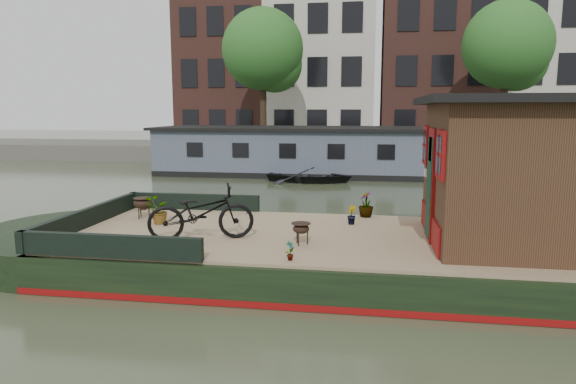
# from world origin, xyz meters

# --- Properties ---
(ground) EXTENTS (120.00, 120.00, 0.00)m
(ground) POSITION_xyz_m (0.00, 0.00, 0.00)
(ground) COLOR #343C26
(ground) RESTS_ON ground
(houseboat_hull) EXTENTS (14.01, 4.02, 0.60)m
(houseboat_hull) POSITION_xyz_m (-1.33, 0.00, 0.27)
(houseboat_hull) COLOR black
(houseboat_hull) RESTS_ON ground
(houseboat_deck) EXTENTS (11.80, 3.80, 0.05)m
(houseboat_deck) POSITION_xyz_m (0.00, 0.00, 0.62)
(houseboat_deck) COLOR #9F7F62
(houseboat_deck) RESTS_ON houseboat_hull
(bow_bulwark) EXTENTS (3.00, 4.00, 0.35)m
(bow_bulwark) POSITION_xyz_m (-5.07, 0.00, 0.82)
(bow_bulwark) COLOR black
(bow_bulwark) RESTS_ON houseboat_deck
(cabin) EXTENTS (4.00, 3.50, 2.42)m
(cabin) POSITION_xyz_m (2.19, 0.00, 1.88)
(cabin) COLOR black
(cabin) RESTS_ON houseboat_deck
(bicycle) EXTENTS (1.90, 1.21, 0.94)m
(bicycle) POSITION_xyz_m (-3.44, -0.66, 1.12)
(bicycle) COLOR black
(bicycle) RESTS_ON houseboat_deck
(potted_plant_b) EXTENTS (0.21, 0.24, 0.37)m
(potted_plant_b) POSITION_xyz_m (-0.95, 0.96, 0.84)
(potted_plant_b) COLOR brown
(potted_plant_b) RESTS_ON houseboat_deck
(potted_plant_c) EXTENTS (0.63, 0.62, 0.53)m
(potted_plant_c) POSITION_xyz_m (-4.67, 0.39, 0.91)
(potted_plant_c) COLOR #9C492D
(potted_plant_c) RESTS_ON houseboat_deck
(potted_plant_d) EXTENTS (0.35, 0.35, 0.54)m
(potted_plant_d) POSITION_xyz_m (-0.68, 1.70, 0.92)
(potted_plant_d) COLOR #993629
(potted_plant_d) RESTS_ON houseboat_deck
(potted_plant_e) EXTENTS (0.17, 0.19, 0.30)m
(potted_plant_e) POSITION_xyz_m (-1.75, -1.66, 0.80)
(potted_plant_e) COLOR #953C2B
(potted_plant_e) RESTS_ON houseboat_deck
(brazier_front) EXTENTS (0.35, 0.35, 0.37)m
(brazier_front) POSITION_xyz_m (-1.71, -0.73, 0.83)
(brazier_front) COLOR black
(brazier_front) RESTS_ON houseboat_deck
(brazier_rear) EXTENTS (0.52, 0.52, 0.43)m
(brazier_rear) POSITION_xyz_m (-5.21, 0.85, 0.86)
(brazier_rear) COLOR black
(brazier_rear) RESTS_ON houseboat_deck
(bollard_port) EXTENTS (0.17, 0.17, 0.19)m
(bollard_port) POSITION_xyz_m (-5.60, 1.70, 0.75)
(bollard_port) COLOR black
(bollard_port) RESTS_ON houseboat_deck
(bollard_stbd) EXTENTS (0.20, 0.20, 0.23)m
(bollard_stbd) POSITION_xyz_m (-4.44, -1.70, 0.76)
(bollard_stbd) COLOR black
(bollard_stbd) RESTS_ON houseboat_deck
(dinghy) EXTENTS (3.70, 2.85, 0.71)m
(dinghy) POSITION_xyz_m (-3.00, 11.50, 0.35)
(dinghy) COLOR black
(dinghy) RESTS_ON ground
(far_houseboat) EXTENTS (20.40, 4.40, 2.11)m
(far_houseboat) POSITION_xyz_m (0.00, 14.00, 0.97)
(far_houseboat) COLOR #4C5266
(far_houseboat) RESTS_ON ground
(quay) EXTENTS (60.00, 6.00, 0.90)m
(quay) POSITION_xyz_m (0.00, 20.50, 0.45)
(quay) COLOR #47443F
(quay) RESTS_ON ground
(townhouse_row) EXTENTS (27.25, 8.00, 16.50)m
(townhouse_row) POSITION_xyz_m (0.15, 27.50, 7.90)
(townhouse_row) COLOR #573027
(townhouse_row) RESTS_ON ground
(tree_left) EXTENTS (4.40, 4.40, 7.40)m
(tree_left) POSITION_xyz_m (-6.36, 19.07, 5.89)
(tree_left) COLOR #332316
(tree_left) RESTS_ON quay
(tree_right) EXTENTS (4.40, 4.40, 7.40)m
(tree_right) POSITION_xyz_m (6.14, 19.07, 5.89)
(tree_right) COLOR #332316
(tree_right) RESTS_ON quay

